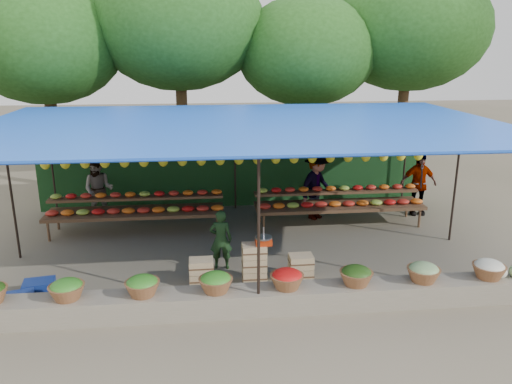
{
  "coord_description": "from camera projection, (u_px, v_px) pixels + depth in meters",
  "views": [
    {
      "loc": [
        -0.83,
        -10.31,
        4.33
      ],
      "look_at": [
        0.29,
        0.2,
        1.24
      ],
      "focal_mm": 35.0,
      "sensor_mm": 36.0,
      "label": 1
    }
  ],
  "objects": [
    {
      "name": "ground",
      "position": [
        244.0,
        248.0,
        11.14
      ],
      "size": [
        60.0,
        60.0,
        0.0
      ],
      "primitive_type": "plane",
      "color": "brown",
      "rests_on": "ground"
    },
    {
      "name": "stone_curb",
      "position": [
        258.0,
        300.0,
        8.46
      ],
      "size": [
        10.6,
        0.55,
        0.4
      ],
      "primitive_type": "cube",
      "color": "#706A59",
      "rests_on": "ground"
    },
    {
      "name": "stall_canopy",
      "position": [
        243.0,
        129.0,
        10.46
      ],
      "size": [
        10.8,
        6.6,
        2.82
      ],
      "color": "black",
      "rests_on": "ground"
    },
    {
      "name": "produce_baskets",
      "position": [
        252.0,
        281.0,
        8.34
      ],
      "size": [
        8.98,
        0.58,
        0.34
      ],
      "color": "brown",
      "rests_on": "stone_curb"
    },
    {
      "name": "netting_backdrop",
      "position": [
        234.0,
        162.0,
        13.79
      ],
      "size": [
        10.6,
        0.06,
        2.5
      ],
      "primitive_type": "cube",
      "color": "#1B4E23",
      "rests_on": "ground"
    },
    {
      "name": "tree_row",
      "position": [
        243.0,
        34.0,
        15.68
      ],
      "size": [
        16.51,
        5.5,
        7.12
      ],
      "color": "#381F14",
      "rests_on": "ground"
    },
    {
      "name": "fruit_table_left",
      "position": [
        136.0,
        208.0,
        12.0
      ],
      "size": [
        4.21,
        0.95,
        0.93
      ],
      "color": "#472B1C",
      "rests_on": "ground"
    },
    {
      "name": "fruit_table_right",
      "position": [
        339.0,
        201.0,
        12.51
      ],
      "size": [
        4.21,
        0.95,
        0.93
      ],
      "color": "#472B1C",
      "rests_on": "ground"
    },
    {
      "name": "crate_counter",
      "position": [
        253.0,
        267.0,
        9.46
      ],
      "size": [
        2.35,
        0.34,
        0.77
      ],
      "color": "tan",
      "rests_on": "ground"
    },
    {
      "name": "weighing_scale",
      "position": [
        264.0,
        240.0,
        9.33
      ],
      "size": [
        0.32,
        0.32,
        0.34
      ],
      "color": "red",
      "rests_on": "crate_counter"
    },
    {
      "name": "vendor_seated",
      "position": [
        221.0,
        239.0,
        9.98
      ],
      "size": [
        0.48,
        0.34,
        1.24
      ],
      "primitive_type": "imported",
      "rotation": [
        0.0,
        0.0,
        3.03
      ],
      "color": "#173317",
      "rests_on": "ground"
    },
    {
      "name": "customer_left",
      "position": [
        99.0,
        190.0,
        12.8
      ],
      "size": [
        0.85,
        0.71,
        1.6
      ],
      "primitive_type": "imported",
      "rotation": [
        0.0,
        0.0,
        -0.14
      ],
      "color": "slate",
      "rests_on": "ground"
    },
    {
      "name": "customer_mid",
      "position": [
        317.0,
        186.0,
        12.84
      ],
      "size": [
        1.3,
        1.24,
        1.77
      ],
      "primitive_type": "imported",
      "rotation": [
        0.0,
        0.0,
        0.7
      ],
      "color": "slate",
      "rests_on": "ground"
    },
    {
      "name": "customer_right",
      "position": [
        418.0,
        184.0,
        13.2
      ],
      "size": [
        0.99,
        0.43,
        1.67
      ],
      "primitive_type": "imported",
      "rotation": [
        0.0,
        0.0,
        -0.02
      ],
      "color": "slate",
      "rests_on": "ground"
    },
    {
      "name": "blue_crate_front",
      "position": [
        17.0,
        303.0,
        8.41
      ],
      "size": [
        0.63,
        0.52,
        0.33
      ],
      "primitive_type": "cube",
      "rotation": [
        0.0,
        0.0,
        0.27
      ],
      "color": "navy",
      "rests_on": "ground"
    },
    {
      "name": "blue_crate_back",
      "position": [
        40.0,
        289.0,
        8.92
      ],
      "size": [
        0.59,
        0.46,
        0.32
      ],
      "primitive_type": "cube",
      "rotation": [
        0.0,
        0.0,
        0.16
      ],
      "color": "navy",
      "rests_on": "ground"
    }
  ]
}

